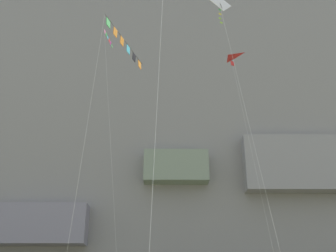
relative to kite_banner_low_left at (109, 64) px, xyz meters
The scene contains 5 objects.
cliff_face 37.76m from the kite_banner_low_left, 78.53° to the left, with size 180.00×32.86×61.44m.
kite_banner_low_left is the anchor object (origin of this frame).
kite_delta_near_cliff 12.44m from the kite_banner_low_left, ahead, with size 3.52×5.27×25.77m.
kite_diamond_high_left 18.56m from the kite_banner_low_left, 57.28° to the right, with size 2.82×3.94×21.78m.
kite_banner_far_right 13.61m from the kite_banner_low_left, 76.50° to the right, with size 3.72×6.26×19.96m.
Camera 1 is at (-1.55, -2.27, 1.88)m, focal length 44.68 mm.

